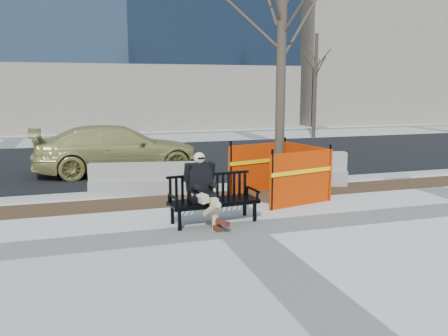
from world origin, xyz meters
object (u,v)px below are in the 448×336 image
(seated_man, at_px, (202,223))
(jersey_barrier_right, at_px, (286,185))
(sedan, at_px, (119,173))
(bench, at_px, (214,222))
(tree_fence, at_px, (278,198))
(jersey_barrier_left, at_px, (146,194))

(seated_man, bearing_deg, jersey_barrier_right, 36.64)
(jersey_barrier_right, bearing_deg, sedan, 160.97)
(sedan, bearing_deg, jersey_barrier_right, -130.88)
(bench, distance_m, jersey_barrier_right, 4.16)
(seated_man, xyz_separation_m, tree_fence, (2.36, 1.54, 0.00))
(bench, relative_size, jersey_barrier_right, 0.56)
(bench, bearing_deg, seated_man, 168.52)
(seated_man, height_order, sedan, sedan)
(jersey_barrier_left, bearing_deg, bench, -61.29)
(tree_fence, xyz_separation_m, jersey_barrier_right, (0.84, 1.36, 0.00))
(tree_fence, distance_m, jersey_barrier_right, 1.60)
(sedan, bearing_deg, seated_man, -173.54)
(bench, height_order, tree_fence, tree_fence)
(jersey_barrier_left, height_order, jersey_barrier_right, jersey_barrier_right)
(jersey_barrier_left, distance_m, jersey_barrier_right, 3.92)
(jersey_barrier_left, bearing_deg, jersey_barrier_right, 10.14)
(jersey_barrier_right, bearing_deg, bench, -117.45)
(bench, distance_m, seated_man, 0.25)
(tree_fence, bearing_deg, bench, -143.35)
(seated_man, height_order, jersey_barrier_left, seated_man)
(jersey_barrier_left, relative_size, jersey_barrier_right, 0.87)
(bench, height_order, sedan, sedan)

